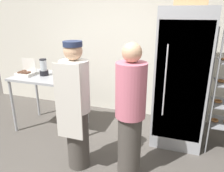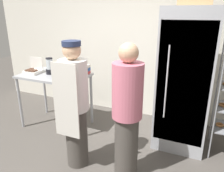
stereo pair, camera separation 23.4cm
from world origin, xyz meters
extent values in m
cube|color=silver|center=(0.00, 2.24, 1.54)|extent=(6.40, 0.12, 3.08)
cube|color=#9EA0A5|center=(0.90, 1.46, 0.99)|extent=(0.70, 0.71, 1.97)
cube|color=gray|center=(0.90, 1.11, 1.01)|extent=(0.65, 0.02, 1.62)
cylinder|color=silver|center=(0.71, 1.08, 1.03)|extent=(0.02, 0.02, 0.97)
cylinder|color=#93969B|center=(1.33, 1.21, 0.85)|extent=(0.02, 0.02, 1.71)
cylinder|color=#93969B|center=(1.33, 1.71, 0.85)|extent=(0.02, 0.02, 1.71)
torus|color=#AD6B38|center=(1.43, 1.46, 0.40)|extent=(0.11, 0.11, 0.03)
torus|color=#AD6B38|center=(1.43, 1.46, 0.71)|extent=(0.11, 0.11, 0.03)
cube|color=#9EA0A5|center=(-1.13, 1.16, 0.90)|extent=(1.10, 0.71, 0.04)
cylinder|color=#9EA0A5|center=(-1.64, 0.85, 0.44)|extent=(0.04, 0.04, 0.89)
cylinder|color=#9EA0A5|center=(-0.62, 0.85, 0.44)|extent=(0.04, 0.04, 0.89)
cylinder|color=#9EA0A5|center=(-1.64, 1.47, 0.44)|extent=(0.04, 0.04, 0.89)
cylinder|color=#9EA0A5|center=(-0.62, 1.47, 0.44)|extent=(0.04, 0.04, 0.89)
cube|color=silver|center=(-1.50, 1.06, 0.95)|extent=(0.26, 0.21, 0.05)
cube|color=silver|center=(-1.50, 1.17, 1.08)|extent=(0.26, 0.01, 0.21)
torus|color=#513323|center=(-1.56, 1.01, 0.98)|extent=(0.08, 0.08, 0.02)
torus|color=#513323|center=(-1.50, 1.01, 0.98)|extent=(0.08, 0.08, 0.02)
torus|color=#513323|center=(-1.43, 1.01, 0.98)|extent=(0.08, 0.08, 0.02)
torus|color=#513323|center=(-1.56, 1.06, 0.98)|extent=(0.08, 0.08, 0.02)
torus|color=#513323|center=(-1.50, 1.06, 0.98)|extent=(0.08, 0.08, 0.02)
torus|color=#513323|center=(-1.43, 1.06, 0.98)|extent=(0.08, 0.08, 0.02)
torus|color=#513323|center=(-1.56, 1.12, 0.98)|extent=(0.08, 0.08, 0.02)
cylinder|color=black|center=(-1.21, 1.17, 0.96)|extent=(0.14, 0.14, 0.08)
cylinder|color=#B2BCC1|center=(-1.21, 1.17, 1.09)|extent=(0.11, 0.11, 0.17)
cylinder|color=black|center=(-1.21, 1.17, 1.18)|extent=(0.11, 0.11, 0.02)
cube|color=#B72D2D|center=(-0.77, 1.37, 0.95)|extent=(0.31, 0.22, 0.05)
cube|color=#2D5193|center=(-0.77, 1.37, 1.00)|extent=(0.31, 0.21, 0.05)
cube|color=silver|center=(-0.77, 1.37, 1.05)|extent=(0.32, 0.22, 0.05)
cylinder|color=#47423D|center=(-0.25, 0.41, 0.39)|extent=(0.27, 0.27, 0.77)
cylinder|color=silver|center=(-0.25, 0.41, 1.08)|extent=(0.34, 0.34, 0.61)
sphere|color=tan|center=(-0.25, 0.41, 1.49)|extent=(0.21, 0.21, 0.21)
cube|color=beige|center=(-0.25, 0.23, 0.95)|extent=(0.32, 0.02, 0.88)
cylinder|color=#232D4C|center=(-0.25, 0.41, 1.57)|extent=(0.21, 0.21, 0.06)
cylinder|color=#47423D|center=(0.40, 0.46, 0.39)|extent=(0.28, 0.28, 0.78)
cylinder|color=#C6667A|center=(0.40, 0.46, 1.09)|extent=(0.34, 0.34, 0.62)
sphere|color=tan|center=(0.40, 0.46, 1.51)|extent=(0.21, 0.21, 0.21)
camera|label=1|loc=(0.92, -1.72, 1.90)|focal=35.00mm
camera|label=2|loc=(1.13, -1.63, 1.90)|focal=35.00mm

